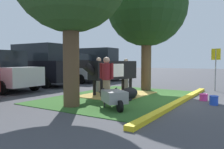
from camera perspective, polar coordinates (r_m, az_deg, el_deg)
name	(u,v)px	position (r m, az deg, el deg)	size (l,w,h in m)	color
ground_plane	(164,99)	(9.18, 12.82, -6.10)	(80.00, 80.00, 0.00)	#424247
grass_island	(120,97)	(9.53, 2.12, -5.61)	(6.72, 4.69, 0.02)	#2D5B23
curb_yellow	(180,101)	(8.57, 16.79, -6.43)	(7.92, 0.24, 0.12)	yellow
hay_bedding	(118,94)	(10.10, 1.45, -5.02)	(3.20, 2.40, 0.04)	tan
shade_tree_right	(147,7)	(12.05, 8.70, 16.51)	(4.04, 4.04, 6.30)	brown
cow_holstein	(111,70)	(9.98, -0.16, 1.04)	(3.07, 1.28, 1.55)	black
calf_lying	(129,94)	(8.80, 4.19, -4.86)	(1.31, 0.50, 0.48)	black
person_handler	(107,79)	(7.99, -1.38, -1.02)	(0.34, 0.53, 1.65)	#9E7F5B
person_visitor_near	(126,73)	(11.63, 3.52, 0.27)	(0.34, 0.53, 1.62)	slate
person_visitor_far	(99,74)	(10.84, -3.32, 0.23)	(0.52, 0.34, 1.68)	slate
wheelbarrow	(114,97)	(7.05, 0.62, -5.68)	(1.28, 1.42, 0.63)	gray
parking_sign	(216,61)	(12.48, 24.62, 3.07)	(0.13, 0.44, 2.12)	#99999E
bucket_blue	(214,100)	(8.52, 24.20, -5.90)	(0.31, 0.31, 0.32)	blue
bucket_pink	(204,97)	(9.32, 22.02, -5.27)	(0.32, 0.32, 0.26)	#EA3893
sedan_red	(0,71)	(12.75, -26.26, 0.72)	(2.13, 4.45, 2.02)	silver
suv_black	(40,65)	(14.58, -17.70, 2.31)	(2.23, 4.66, 2.52)	black
sedan_silver	(73,68)	(16.55, -9.85, 1.54)	(2.13, 4.45, 2.02)	silver
suv_dark_grey	(96,64)	(18.28, -3.99, 2.64)	(2.23, 4.66, 2.52)	black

